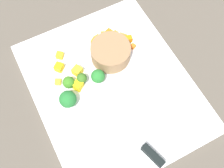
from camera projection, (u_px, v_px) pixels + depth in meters
name	position (u px, v px, depth m)	size (l,w,h in m)	color
ground_plane	(112.00, 88.00, 0.68)	(4.00, 4.00, 0.00)	#534C41
cutting_board	(112.00, 87.00, 0.68)	(0.44, 0.36, 0.01)	white
prep_bowl	(111.00, 53.00, 0.69)	(0.10, 0.10, 0.04)	#906C48
chef_knife	(133.00, 135.00, 0.61)	(0.27, 0.10, 0.02)	silver
carrot_dice_0	(97.00, 38.00, 0.72)	(0.02, 0.02, 0.01)	orange
carrot_dice_1	(94.00, 42.00, 0.72)	(0.01, 0.01, 0.01)	orange
carrot_dice_2	(123.00, 37.00, 0.72)	(0.02, 0.02, 0.01)	orange
carrot_dice_3	(115.00, 34.00, 0.73)	(0.01, 0.02, 0.01)	orange
carrot_dice_4	(133.00, 46.00, 0.71)	(0.01, 0.01, 0.01)	orange
carrot_dice_5	(110.00, 33.00, 0.73)	(0.01, 0.02, 0.02)	orange
carrot_dice_6	(128.00, 39.00, 0.72)	(0.02, 0.01, 0.02)	orange
carrot_dice_7	(103.00, 35.00, 0.73)	(0.01, 0.01, 0.01)	orange
pepper_dice_0	(59.00, 67.00, 0.68)	(0.02, 0.02, 0.02)	yellow
pepper_dice_1	(78.00, 86.00, 0.66)	(0.02, 0.02, 0.02)	yellow
pepper_dice_2	(77.00, 71.00, 0.68)	(0.02, 0.02, 0.02)	yellow
pepper_dice_3	(58.00, 82.00, 0.67)	(0.01, 0.01, 0.01)	yellow
pepper_dice_4	(60.00, 55.00, 0.70)	(0.02, 0.02, 0.01)	yellow
broccoli_floret_0	(68.00, 99.00, 0.63)	(0.04, 0.04, 0.04)	#94BD5D
broccoli_floret_1	(82.00, 78.00, 0.66)	(0.02, 0.02, 0.03)	#80BE5E
broccoli_floret_2	(98.00, 76.00, 0.66)	(0.03, 0.03, 0.04)	#93BD64
broccoli_floret_3	(69.00, 82.00, 0.65)	(0.03, 0.03, 0.03)	#90BB58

